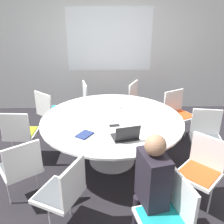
# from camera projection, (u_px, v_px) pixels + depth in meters

# --- Properties ---
(ground_plane) EXTENTS (16.00, 16.00, 0.00)m
(ground_plane) POSITION_uv_depth(u_px,v_px,m) (112.00, 160.00, 3.94)
(ground_plane) COLOR black
(wall_back) EXTENTS (8.00, 0.07, 2.70)m
(wall_back) POSITION_uv_depth(u_px,v_px,m) (109.00, 49.00, 5.41)
(wall_back) COLOR silver
(wall_back) RESTS_ON ground_plane
(conference_table) EXTENTS (2.07, 2.07, 0.74)m
(conference_table) POSITION_uv_depth(u_px,v_px,m) (112.00, 125.00, 3.68)
(conference_table) COLOR #B7B7BC
(conference_table) RESTS_ON ground_plane
(chair_0) EXTENTS (0.52, 0.53, 0.87)m
(chair_0) POSITION_uv_depth(u_px,v_px,m) (169.00, 214.00, 2.27)
(chair_0) COLOR white
(chair_0) RESTS_ON ground_plane
(chair_1) EXTENTS (0.61, 0.61, 0.87)m
(chair_1) POSITION_uv_depth(u_px,v_px,m) (202.00, 167.00, 2.91)
(chair_1) COLOR white
(chair_1) RESTS_ON ground_plane
(chair_2) EXTENTS (0.50, 0.48, 0.87)m
(chair_2) POSITION_uv_depth(u_px,v_px,m) (206.00, 135.00, 3.62)
(chair_2) COLOR white
(chair_2) RESTS_ON ground_plane
(chair_3) EXTENTS (0.59, 0.58, 0.87)m
(chair_3) POSITION_uv_depth(u_px,v_px,m) (178.00, 111.00, 4.41)
(chair_3) COLOR white
(chair_3) RESTS_ON ground_plane
(chair_4) EXTENTS (0.57, 0.58, 0.87)m
(chair_4) POSITION_uv_depth(u_px,v_px,m) (139.00, 100.00, 4.89)
(chair_4) COLOR white
(chair_4) RESTS_ON ground_plane
(chair_5) EXTENTS (0.51, 0.52, 0.87)m
(chair_5) POSITION_uv_depth(u_px,v_px,m) (92.00, 99.00, 4.93)
(chair_5) COLOR white
(chair_5) RESTS_ON ground_plane
(chair_6) EXTENTS (0.61, 0.60, 0.87)m
(chair_6) POSITION_uv_depth(u_px,v_px,m) (50.00, 109.00, 4.47)
(chair_6) COLOR white
(chair_6) RESTS_ON ground_plane
(chair_7) EXTENTS (0.47, 0.45, 0.87)m
(chair_7) POSITION_uv_depth(u_px,v_px,m) (20.00, 131.00, 3.71)
(chair_7) COLOR white
(chair_7) RESTS_ON ground_plane
(chair_8) EXTENTS (0.60, 0.60, 0.87)m
(chair_8) POSITION_uv_depth(u_px,v_px,m) (21.00, 166.00, 2.93)
(chair_8) COLOR white
(chair_8) RESTS_ON ground_plane
(chair_9) EXTENTS (0.57, 0.58, 0.87)m
(chair_9) POSITION_uv_depth(u_px,v_px,m) (63.00, 190.00, 2.55)
(chair_9) COLOR white
(chair_9) RESTS_ON ground_plane
(person_0) EXTENTS (0.32, 0.40, 1.22)m
(person_0) POSITION_uv_depth(u_px,v_px,m) (151.00, 182.00, 2.38)
(person_0) COLOR #231E28
(person_0) RESTS_ON ground_plane
(laptop) EXTENTS (0.37, 0.33, 0.21)m
(laptop) POSITION_uv_depth(u_px,v_px,m) (126.00, 136.00, 3.07)
(laptop) COLOR #232326
(laptop) RESTS_ON conference_table
(spiral_notebook) EXTENTS (0.24, 0.26, 0.02)m
(spiral_notebook) POSITION_uv_depth(u_px,v_px,m) (85.00, 135.00, 3.17)
(spiral_notebook) COLOR navy
(spiral_notebook) RESTS_ON conference_table
(coffee_cup) EXTENTS (0.08, 0.08, 0.08)m
(coffee_cup) POSITION_uv_depth(u_px,v_px,m) (119.00, 106.00, 3.97)
(coffee_cup) COLOR white
(coffee_cup) RESTS_ON conference_table
(cell_phone) EXTENTS (0.15, 0.09, 0.01)m
(cell_phone) POSITION_uv_depth(u_px,v_px,m) (114.00, 125.00, 3.42)
(cell_phone) COLOR black
(cell_phone) RESTS_ON conference_table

